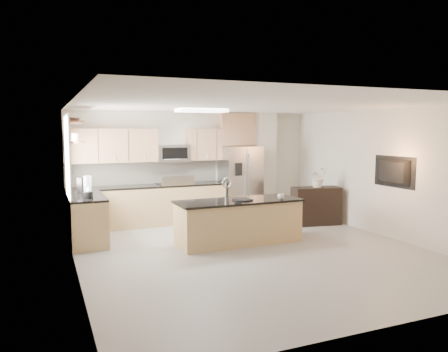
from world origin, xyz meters
name	(u,v)px	position (x,y,z in m)	size (l,w,h in m)	color
floor	(254,252)	(0.00, 0.00, 0.00)	(6.50, 6.50, 0.00)	gray
ceiling	(255,105)	(0.00, 0.00, 2.60)	(6.00, 6.50, 0.02)	white
wall_back	(194,166)	(0.00, 3.25, 1.30)	(6.00, 0.02, 2.60)	beige
wall_front	(391,211)	(0.00, -3.25, 1.30)	(6.00, 0.02, 2.60)	beige
wall_left	(74,189)	(-3.00, 0.00, 1.30)	(0.02, 6.50, 2.60)	beige
wall_right	(387,173)	(3.00, 0.00, 1.30)	(0.02, 6.50, 2.60)	beige
back_counter	(148,205)	(-1.23, 2.93, 0.47)	(3.55, 0.66, 1.44)	tan
left_counter	(87,219)	(-2.67, 1.85, 0.46)	(0.66, 1.50, 0.92)	tan
range	(175,203)	(-0.60, 2.92, 0.47)	(0.76, 0.64, 1.14)	black
upper_cabinets	(142,145)	(-1.30, 3.09, 1.83)	(3.50, 0.33, 0.75)	tan
microwave	(173,153)	(-0.60, 3.04, 1.63)	(0.76, 0.40, 0.40)	#AAA9AC
refrigerator	(240,182)	(1.06, 2.87, 0.89)	(0.92, 0.78, 1.78)	#AAA9AC
partition_column	(263,164)	(1.82, 3.10, 1.30)	(0.60, 0.30, 2.60)	silver
window	(68,158)	(-2.98, 1.85, 1.65)	(0.04, 1.15, 1.65)	white
shelf_lower	(74,142)	(-2.85, 1.95, 1.95)	(0.30, 1.20, 0.04)	#995C3D
shelf_upper	(73,122)	(-2.85, 1.95, 2.32)	(0.30, 1.20, 0.04)	#995C3D
ceiling_fixture	(202,111)	(-0.40, 1.60, 2.56)	(1.00, 0.50, 0.06)	white
island	(238,221)	(0.01, 0.69, 0.42)	(2.43, 0.91, 1.26)	tan
credenza	(316,206)	(2.35, 1.51, 0.43)	(1.08, 0.46, 0.87)	black
cup	(281,196)	(0.80, 0.45, 0.89)	(0.14, 0.14, 0.11)	silver
platter	(243,200)	(0.07, 0.63, 0.85)	(0.41, 0.41, 0.02)	black
blender	(88,189)	(-2.67, 1.46, 1.10)	(0.18, 0.18, 0.42)	black
kettle	(89,190)	(-2.62, 1.83, 1.02)	(0.18, 0.18, 0.22)	#AAA9AC
coffee_maker	(83,186)	(-2.69, 2.15, 1.07)	(0.23, 0.25, 0.31)	black
bowl	(73,119)	(-2.85, 2.12, 2.38)	(0.38, 0.38, 0.09)	#AAA9AC
flower_vase	(318,173)	(2.36, 1.47, 1.21)	(0.61, 0.53, 0.68)	beige
television	(391,172)	(2.91, -0.20, 1.35)	(1.08, 0.14, 0.62)	black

